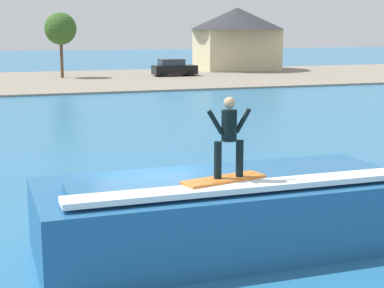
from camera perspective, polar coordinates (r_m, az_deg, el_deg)
ground_plane at (r=14.73m, az=-3.70°, el=-8.44°), size 260.00×260.00×0.00m
wave_crest at (r=13.66m, az=3.03°, el=-6.39°), size 8.22×3.43×1.73m
surfboard at (r=12.67m, az=2.98°, el=-3.31°), size 1.91×0.93×0.06m
surfer at (r=12.52m, az=3.49°, el=1.02°), size 0.98×0.32×1.68m
shoreline_bank at (r=58.10m, az=-15.43°, el=5.64°), size 120.00×24.34×0.16m
car_far_shore at (r=62.00m, az=-1.72°, el=7.12°), size 4.37×2.31×1.86m
house_gabled_white at (r=71.31m, az=4.22°, el=10.29°), size 10.93×10.93×7.24m
tree_short_bushy at (r=60.80m, az=-12.19°, el=10.47°), size 3.07×3.07×6.40m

